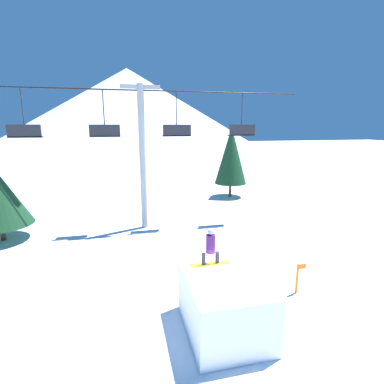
{
  "coord_description": "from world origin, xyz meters",
  "views": [
    {
      "loc": [
        -2.85,
        -8.37,
        6.67
      ],
      "look_at": [
        0.19,
        4.49,
        3.7
      ],
      "focal_mm": 28.0,
      "sensor_mm": 36.0,
      "label": 1
    }
  ],
  "objects": [
    {
      "name": "snow_ramp",
      "position": [
        0.19,
        -0.12,
        0.95
      ],
      "size": [
        2.48,
        3.22,
        1.9
      ],
      "color": "white",
      "rests_on": "ground_plane"
    },
    {
      "name": "chairlift",
      "position": [
        -1.52,
        10.83,
        5.48
      ],
      "size": [
        20.8,
        0.44,
        9.12
      ],
      "color": "#9E9EA3",
      "rests_on": "ground_plane"
    },
    {
      "name": "ground_plane",
      "position": [
        0.0,
        0.0,
        0.0
      ],
      "size": [
        220.0,
        220.0,
        0.0
      ],
      "primitive_type": "plane",
      "color": "white"
    },
    {
      "name": "mountain_ridge",
      "position": [
        0.0,
        89.0,
        11.65
      ],
      "size": [
        80.58,
        80.58,
        23.3
      ],
      "color": "silver",
      "rests_on": "ground_plane"
    },
    {
      "name": "pine_tree_far",
      "position": [
        7.07,
        17.82,
        3.93
      ],
      "size": [
        2.96,
        2.96,
        6.58
      ],
      "color": "#4C3823",
      "rests_on": "ground_plane"
    },
    {
      "name": "snowboarder",
      "position": [
        0.0,
        0.88,
        2.55
      ],
      "size": [
        1.43,
        0.32,
        1.31
      ],
      "color": "yellow",
      "rests_on": "snow_ramp"
    },
    {
      "name": "trail_marker",
      "position": [
        3.81,
        1.33,
        0.69
      ],
      "size": [
        0.41,
        0.1,
        1.27
      ],
      "color": "orange",
      "rests_on": "ground_plane"
    }
  ]
}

